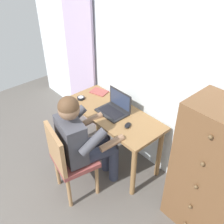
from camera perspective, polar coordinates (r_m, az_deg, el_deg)
wall_back at (r=2.69m, az=9.29°, el=9.76°), size 4.80×0.05×2.50m
curtain_panel at (r=3.54m, az=-7.32°, el=14.00°), size 0.62×0.03×2.24m
desk at (r=2.96m, az=0.17°, el=-1.81°), size 1.24×0.53×0.71m
dresser at (r=2.43m, az=21.16°, el=-12.59°), size 0.60×0.45×1.35m
chair at (r=2.67m, az=-9.77°, el=-10.19°), size 0.49×0.47×0.90m
person_seated at (r=2.59m, az=-6.45°, el=-5.94°), size 0.60×0.64×1.21m
laptop at (r=2.88m, az=0.62°, el=0.97°), size 0.34×0.25×0.24m
computer_mouse at (r=2.68m, az=3.53°, el=-2.98°), size 0.09×0.12×0.03m
desk_clock at (r=3.14m, az=-6.96°, el=3.12°), size 0.09×0.09×0.03m
notebook_pad at (r=3.27m, az=-2.91°, el=4.53°), size 0.25×0.21×0.01m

